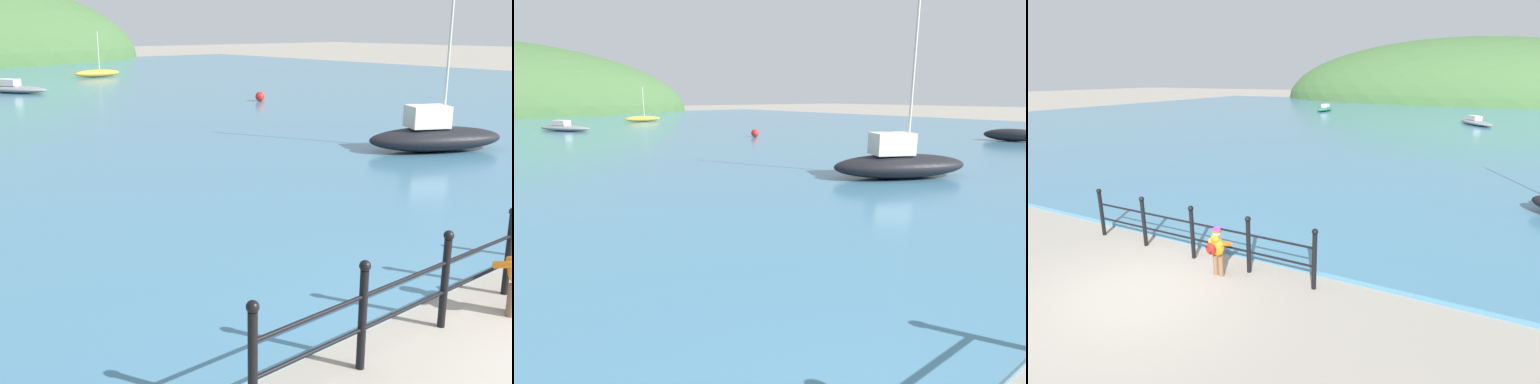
% 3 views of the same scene
% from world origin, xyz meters
% --- Properties ---
extents(boat_mid_harbor, '(3.17, 4.00, 0.71)m').
position_xyz_m(boat_mid_harbor, '(4.17, 30.60, 0.33)').
color(boat_mid_harbor, gray).
rests_on(boat_mid_harbor, water).
extents(boat_far_right, '(4.10, 3.04, 4.95)m').
position_xyz_m(boat_far_right, '(8.37, 7.55, 0.52)').
color(boat_far_right, black).
rests_on(boat_far_right, water).
extents(boat_white_sailboat, '(3.23, 0.98, 3.07)m').
position_xyz_m(boat_white_sailboat, '(11.99, 37.36, 0.37)').
color(boat_white_sailboat, gold).
rests_on(boat_white_sailboat, water).
extents(boat_far_left, '(1.86, 2.87, 0.63)m').
position_xyz_m(boat_far_left, '(21.14, 9.65, 0.42)').
color(boat_far_left, black).
rests_on(boat_far_left, water).
extents(mooring_buoy, '(0.44, 0.44, 0.44)m').
position_xyz_m(mooring_buoy, '(11.92, 19.55, 0.32)').
color(mooring_buoy, red).
rests_on(mooring_buoy, water).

